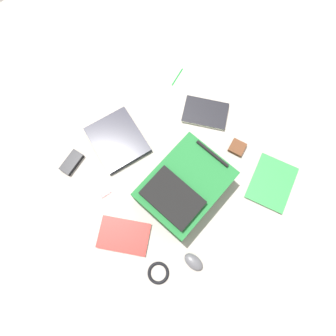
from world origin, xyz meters
name	(u,v)px	position (x,y,z in m)	size (l,w,h in m)	color
ground_plane	(171,173)	(0.00, 0.00, 0.00)	(3.30, 3.30, 0.00)	gray
backpack	(184,187)	(0.12, -0.01, 0.08)	(0.38, 0.48, 0.18)	#1E662D
laptop	(118,140)	(-0.35, -0.10, 0.02)	(0.36, 0.32, 0.03)	#24242C
book_comic	(205,113)	(-0.14, 0.39, 0.01)	(0.31, 0.29, 0.02)	silver
book_red	(272,183)	(0.41, 0.37, 0.01)	(0.31, 0.34, 0.02)	silver
book_manual	(124,236)	(0.09, -0.41, 0.01)	(0.31, 0.29, 0.02)	silver
computer_mouse	(194,262)	(0.42, -0.23, 0.02)	(0.06, 0.11, 0.04)	#4C4C51
cable_coil	(158,273)	(0.34, -0.39, 0.01)	(0.11, 0.11, 0.02)	black
power_brick	(72,162)	(-0.41, -0.38, 0.01)	(0.07, 0.14, 0.03)	black
pen_black	(177,77)	(-0.43, 0.44, 0.00)	(0.01, 0.01, 0.13)	#198C33
earbud_pouch	(237,148)	(0.14, 0.38, 0.01)	(0.08, 0.08, 0.03)	#59331E
usb_stick	(106,194)	(-0.15, -0.34, 0.00)	(0.02, 0.06, 0.01)	#B21919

